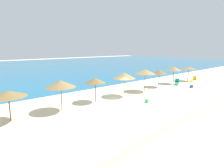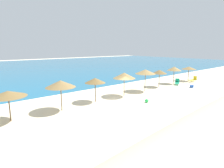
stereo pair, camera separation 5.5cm
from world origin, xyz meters
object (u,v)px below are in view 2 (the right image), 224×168
beach_umbrella_3 (61,84)px  beach_umbrella_7 (160,72)px  beach_umbrella_2 (8,94)px  beach_umbrella_4 (95,80)px  beach_umbrella_8 (174,69)px  lounge_chair_2 (177,82)px  beach_umbrella_9 (189,68)px  beach_umbrella_5 (124,76)px  cooler_box (192,86)px  beach_ball (147,101)px  lounge_chair_0 (193,79)px  beach_umbrella_6 (145,72)px

beach_umbrella_3 → beach_umbrella_7: 15.35m
beach_umbrella_2 → beach_umbrella_4: 8.08m
beach_umbrella_8 → lounge_chair_2: (-0.30, -0.84, -2.01)m
beach_umbrella_3 → beach_umbrella_9: size_ratio=1.14×
beach_umbrella_4 → beach_umbrella_5: (3.91, -0.28, 0.17)m
cooler_box → beach_umbrella_3: bearing=171.2°
beach_umbrella_5 → beach_ball: beach_umbrella_5 is taller
beach_ball → cooler_box: 10.69m
beach_umbrella_8 → beach_ball: beach_umbrella_8 is taller
beach_umbrella_2 → lounge_chair_0: (27.11, -0.99, -1.80)m
beach_umbrella_6 → lounge_chair_2: beach_umbrella_6 is taller
beach_umbrella_9 → lounge_chair_0: beach_umbrella_9 is taller
beach_umbrella_4 → beach_ball: size_ratio=6.65×
beach_umbrella_8 → cooler_box: (-0.61, -3.33, -2.20)m
lounge_chair_2 → beach_umbrella_4: bearing=59.8°
beach_umbrella_6 → beach_umbrella_8: (7.39, 0.39, -0.18)m
beach_umbrella_4 → lounge_chair_2: 14.97m
cooler_box → beach_umbrella_8: bearing=79.7°
beach_umbrella_2 → beach_ball: bearing=-16.9°
beach_umbrella_2 → beach_umbrella_9: beach_umbrella_9 is taller
beach_umbrella_7 → lounge_chair_0: size_ratio=1.61×
beach_umbrella_5 → beach_umbrella_8: bearing=2.3°
beach_umbrella_4 → cooler_box: bearing=-12.2°
lounge_chair_2 → beach_ball: bearing=78.0°
beach_umbrella_6 → beach_umbrella_9: 11.50m
beach_umbrella_8 → lounge_chair_0: (3.89, -1.26, -1.98)m
beach_umbrella_8 → beach_umbrella_2: bearing=-179.3°
beach_umbrella_3 → beach_ball: bearing=-23.7°
beach_umbrella_5 → beach_umbrella_6: (3.85, 0.06, 0.12)m
beach_umbrella_4 → beach_ball: bearing=-44.0°
beach_umbrella_3 → beach_umbrella_7: size_ratio=1.13×
beach_umbrella_7 → cooler_box: 5.03m
beach_umbrella_3 → beach_umbrella_6: (11.69, 0.10, 0.09)m
beach_umbrella_2 → lounge_chair_0: bearing=-2.1°
beach_umbrella_2 → beach_umbrella_3: size_ratio=0.97×
lounge_chair_0 → beach_ball: (-15.17, -2.65, -0.21)m
beach_umbrella_3 → beach_umbrella_9: beach_umbrella_3 is taller
beach_umbrella_6 → lounge_chair_0: bearing=-4.4°
beach_umbrella_8 → beach_ball: 12.14m
beach_umbrella_7 → cooler_box: size_ratio=5.52×
beach_umbrella_6 → lounge_chair_2: bearing=-3.6°
lounge_chair_0 → cooler_box: 4.96m
beach_umbrella_2 → lounge_chair_2: beach_umbrella_2 is taller
beach_umbrella_4 → beach_umbrella_9: bearing=-0.3°
beach_umbrella_5 → cooler_box: bearing=-15.2°
beach_umbrella_8 → beach_umbrella_6: bearing=-177.0°
beach_umbrella_2 → beach_umbrella_7: 19.49m
beach_umbrella_3 → beach_umbrella_2: bearing=177.0°
beach_ball → beach_umbrella_2: bearing=163.1°
lounge_chair_2 → cooler_box: (-0.30, -2.49, -0.19)m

